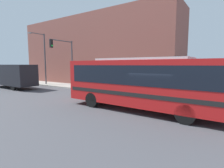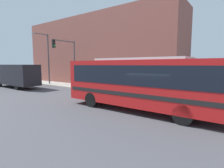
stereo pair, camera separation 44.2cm
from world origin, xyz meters
TOP-DOWN VIEW (x-y plane):
  - ground_plane at (0.00, 0.00)m, footprint 120.00×120.00m
  - sidewalk at (6.10, 20.00)m, footprint 3.21×70.00m
  - building_facade at (10.71, 13.85)m, footprint 6.00×25.69m
  - city_bus at (0.14, 0.98)m, footprint 2.68×10.69m
  - delivery_truck at (0.99, 19.04)m, footprint 2.25×8.13m
  - fire_hydrant at (5.10, 4.59)m, footprint 0.24×0.33m
  - traffic_light_pole at (4.18, 12.83)m, footprint 3.28×0.35m
  - parking_meter at (5.10, 8.69)m, footprint 0.14×0.14m
  - street_lamp at (5.02, 18.48)m, footprint 2.52×0.28m
  - pedestrian_near_corner at (6.76, 4.13)m, footprint 0.34×0.34m

SIDE VIEW (x-z plane):
  - ground_plane at x=0.00m, z-range 0.00..0.00m
  - sidewalk at x=6.10m, z-range 0.00..0.18m
  - fire_hydrant at x=5.10m, z-range 0.18..0.97m
  - parking_meter at x=5.10m, z-range 0.40..1.58m
  - pedestrian_near_corner at x=6.76m, z-range 0.19..1.80m
  - delivery_truck at x=0.99m, z-range 0.14..3.11m
  - city_bus at x=0.14m, z-range 0.26..3.66m
  - traffic_light_pole at x=4.18m, z-range 1.22..6.93m
  - street_lamp at x=5.02m, z-range 0.85..7.96m
  - building_facade at x=10.71m, z-range 0.00..9.88m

